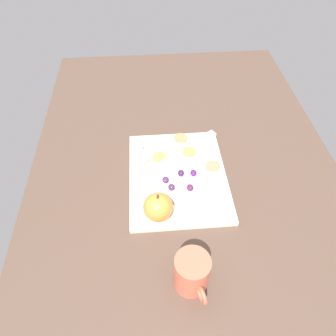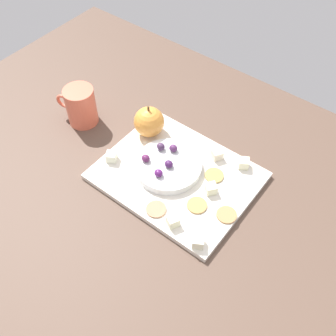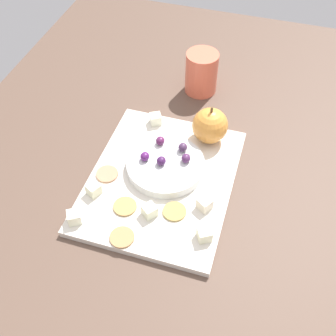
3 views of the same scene
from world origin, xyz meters
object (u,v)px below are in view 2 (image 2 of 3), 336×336
cracker_0 (227,214)px  cracker_3 (156,209)px  serving_dish (168,166)px  grape_3 (161,146)px  cheese_cube_5 (112,157)px  cracker_1 (197,205)px  cracker_2 (214,175)px  grape_0 (173,148)px  grape_4 (159,173)px  cheese_cube_4 (198,242)px  apple_whole (149,122)px  cheese_cube_3 (211,189)px  platter (177,176)px  cheese_cube_0 (217,154)px  cheese_cube_1 (244,163)px  cheese_cube_2 (173,221)px  cup (81,106)px  grape_2 (147,157)px  grape_1 (169,164)px

cracker_0 → cracker_3: bearing=-146.5°
serving_dish → grape_3: bearing=149.6°
grape_3 → cheese_cube_5: bearing=-133.9°
cracker_1 → cracker_2: 8.92cm
grape_0 → grape_4: bearing=-76.5°
cheese_cube_4 → grape_0: 23.26cm
apple_whole → cheese_cube_4: (26.64, -17.66, -2.51)cm
cheese_cube_3 → cracker_0: (5.95, -2.59, -0.92)cm
cheese_cube_4 → cracker_3: (-11.44, 1.32, -0.92)cm
platter → cheese_cube_0: 10.51cm
cheese_cube_4 → grape_0: (-17.55, 15.18, 1.58)cm
cheese_cube_1 → cracker_3: cheese_cube_1 is taller
cracker_2 → cheese_cube_2: bearing=-89.3°
cracker_1 → cup: size_ratio=0.41×
cheese_cube_0 → grape_3: bearing=-146.6°
cracker_0 → cracker_2: bearing=139.2°
cheese_cube_3 → grape_3: grape_3 is taller
cheese_cube_5 → grape_2: 8.42cm
platter → cup: cup is taller
cracker_0 → grape_4: grape_4 is taller
grape_1 → cracker_3: bearing=-66.8°
cheese_cube_5 → cheese_cube_0: bearing=39.3°
apple_whole → cracker_1: (21.34, -10.36, -3.43)cm
cheese_cube_1 → cracker_1: size_ratio=0.53×
cheese_cube_1 → grape_0: (-14.34, -7.19, 1.58)cm
platter → grape_3: (-6.42, 2.33, 3.38)cm
grape_0 → cup: bearing=-172.4°
cheese_cube_5 → cracker_1: cheese_cube_5 is taller
cracker_2 → grape_3: grape_3 is taller
cheese_cube_0 → grape_0: grape_0 is taller
cheese_cube_3 → cracker_3: 12.49cm
platter → grape_1: 3.87cm
serving_dish → cracker_3: serving_dish is taller
platter → apple_whole: apple_whole is taller
grape_1 → cup: 27.89cm
apple_whole → cracker_3: 22.58cm
apple_whole → grape_2: apple_whole is taller
grape_0 → cracker_2: bearing=4.8°
apple_whole → cheese_cube_4: 32.06cm
cheese_cube_2 → cracker_3: bearing=173.0°
cheese_cube_5 → grape_3: size_ratio=1.17×
cheese_cube_1 → cracker_0: bearing=-72.6°
cheese_cube_4 → grape_1: bearing=145.0°
cheese_cube_0 → apple_whole: bearing=-169.3°
cracker_0 → grape_3: bearing=168.1°
cheese_cube_5 → cup: size_ratio=0.22×
platter → apple_whole: 14.96cm
cheese_cube_2 → cracker_1: 6.77cm
cheese_cube_2 → cracker_0: size_ratio=0.53×
apple_whole → cheese_cube_4: bearing=-33.5°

